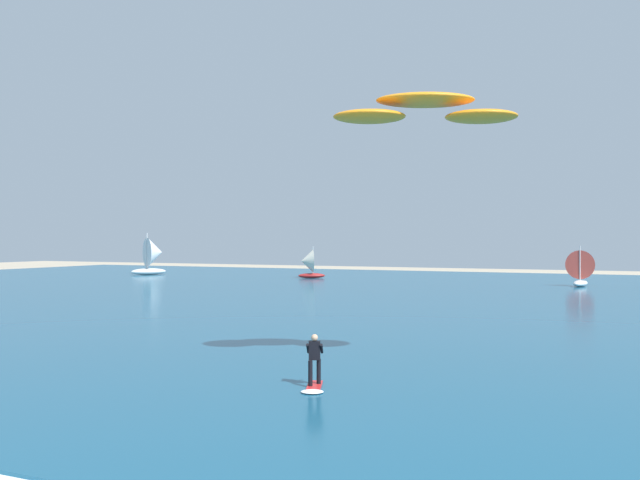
{
  "coord_description": "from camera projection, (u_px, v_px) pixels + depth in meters",
  "views": [
    {
      "loc": [
        10.41,
        -4.21,
        4.8
      ],
      "look_at": [
        0.31,
        17.77,
        4.78
      ],
      "focal_mm": 38.76,
      "sensor_mm": 36.0,
      "label": 1
    }
  ],
  "objects": [
    {
      "name": "ocean",
      "position": [
        491.0,
        300.0,
        54.37
      ],
      "size": [
        160.0,
        90.0,
        0.1
      ],
      "primitive_type": "cube",
      "color": "navy",
      "rests_on": "ground"
    },
    {
      "name": "shoreline_foam",
      "position": [
        5.0,
        474.0,
        14.07
      ],
      "size": [
        95.77,
        2.25,
        0.01
      ],
      "primitive_type": "cube",
      "color": "white",
      "rests_on": "ground"
    },
    {
      "name": "kitesurfer",
      "position": [
        314.0,
        369.0,
        21.88
      ],
      "size": [
        1.23,
        2.03,
        1.67
      ],
      "color": "red",
      "rests_on": "ocean"
    },
    {
      "name": "kite",
      "position": [
        425.0,
        110.0,
        24.9
      ],
      "size": [
        6.95,
        4.73,
        1.01
      ],
      "color": "orange"
    },
    {
      "name": "sailboat_anchored_offshore",
      "position": [
        308.0,
        264.0,
        83.63
      ],
      "size": [
        3.5,
        3.18,
        3.88
      ],
      "color": "maroon",
      "rests_on": "ocean"
    },
    {
      "name": "sailboat_trailing",
      "position": [
        581.0,
        268.0,
        69.17
      ],
      "size": [
        3.06,
        3.56,
        4.06
      ],
      "color": "white",
      "rests_on": "ocean"
    },
    {
      "name": "sailboat_heeled_over",
      "position": [
        154.0,
        256.0,
        91.83
      ],
      "size": [
        4.65,
        5.0,
        5.56
      ],
      "color": "silver",
      "rests_on": "ocean"
    }
  ]
}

